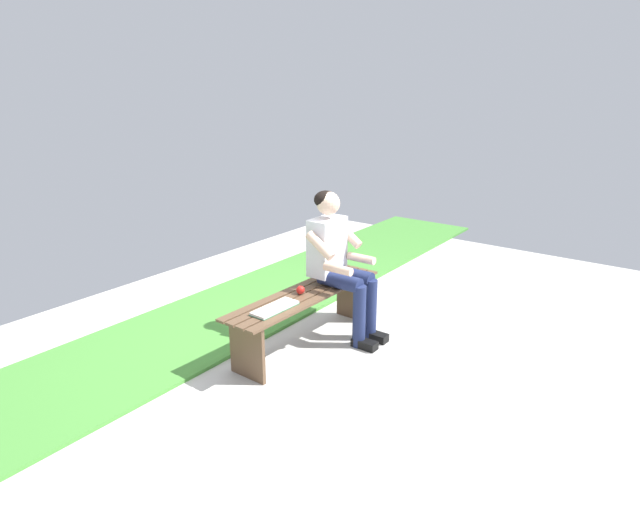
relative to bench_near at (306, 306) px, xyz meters
The scene contains 6 objects.
ground_plane 1.54m from the bench_near, 41.93° to the left, with size 10.00×7.00×0.04m, color beige.
grass_strip 1.04m from the bench_near, 90.00° to the right, with size 9.00×1.27×0.03m, color #478C38.
bench_near is the anchor object (origin of this frame).
person_seated 0.50m from the bench_near, 162.86° to the left, with size 0.50×0.69×1.28m.
apple 0.16m from the bench_near, 18.14° to the right, with size 0.07×0.07×0.07m, color red.
book_open 0.44m from the bench_near, ahead, with size 0.42×0.17×0.02m.
Camera 1 is at (3.26, 2.57, 2.13)m, focal length 30.02 mm.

